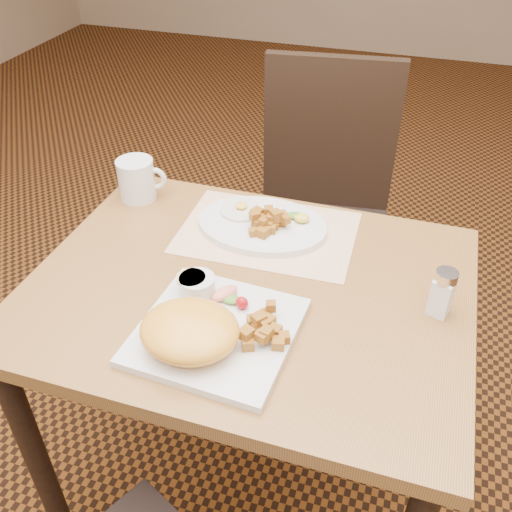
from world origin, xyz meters
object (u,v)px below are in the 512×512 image
object	(u,v)px
table	(249,323)
salt_shaker	(443,292)
plate_square	(217,332)
chair_far	(323,202)
coffee_mug	(137,179)
plate_oval	(262,225)

from	to	relation	value
table	salt_shaker	distance (m)	0.41
table	salt_shaker	xyz separation A→B (m)	(0.38, 0.03, 0.16)
table	plate_square	bearing A→B (deg)	-93.67
chair_far	coffee_mug	size ratio (longest dim) A/B	8.09
plate_oval	coffee_mug	size ratio (longest dim) A/B	2.54
table	chair_far	bearing A→B (deg)	88.57
plate_square	chair_far	bearing A→B (deg)	88.16
plate_oval	salt_shaker	xyz separation A→B (m)	(0.41, -0.17, 0.04)
plate_oval	chair_far	bearing A→B (deg)	84.18
plate_square	table	bearing A→B (deg)	86.33
plate_square	salt_shaker	size ratio (longest dim) A/B	2.80
chair_far	plate_square	size ratio (longest dim) A/B	3.46
salt_shaker	coffee_mug	bearing A→B (deg)	164.30
table	coffee_mug	bearing A→B (deg)	146.85
plate_oval	salt_shaker	size ratio (longest dim) A/B	3.05
coffee_mug	plate_square	bearing A→B (deg)	-47.79
chair_far	table	bearing A→B (deg)	81.73
chair_far	salt_shaker	size ratio (longest dim) A/B	9.70
table	chair_far	world-z (taller)	chair_far
plate_oval	table	bearing A→B (deg)	-80.60
table	coffee_mug	distance (m)	0.47
salt_shaker	plate_oval	bearing A→B (deg)	157.63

